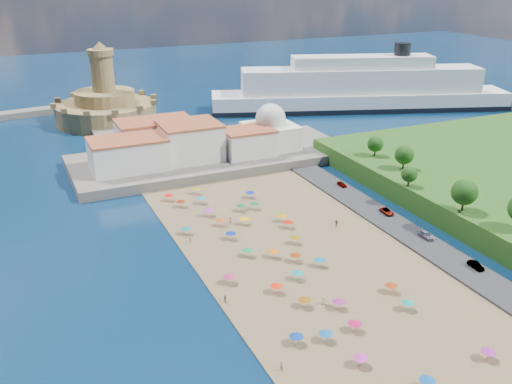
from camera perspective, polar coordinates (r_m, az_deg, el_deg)
name	(u,v)px	position (r m, az deg, el deg)	size (l,w,h in m)	color
ground	(287,270)	(122.30, 3.13, -7.77)	(700.00, 700.00, 0.00)	#071938
terrace	(212,158)	(186.90, -4.38, 3.43)	(90.00, 36.00, 3.00)	#59544C
jetty	(122,139)	(213.88, -13.21, 5.21)	(18.00, 70.00, 2.40)	#59544C
waterfront_buildings	(172,143)	(181.79, -8.38, 4.84)	(57.00, 29.00, 11.00)	silver
domed_building	(270,130)	(190.33, 1.46, 6.18)	(16.00, 16.00, 15.00)	silver
fortress	(106,106)	(241.14, -14.81, 8.28)	(40.00, 40.00, 32.40)	#9F884F
cruise_ship	(361,90)	(259.24, 10.41, 9.97)	(130.86, 61.16, 28.74)	black
beach_parasols	(309,287)	(112.57, 5.30, -9.40)	(33.21, 114.86, 2.20)	gray
beachgoers	(295,275)	(118.31, 3.97, -8.26)	(38.60, 97.54, 1.86)	tan
parked_cars	(405,222)	(144.92, 14.66, -2.93)	(2.61, 56.23, 1.42)	gray
hillside_trees	(493,202)	(139.54, 22.63, -0.96)	(12.12, 108.50, 8.15)	#382314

